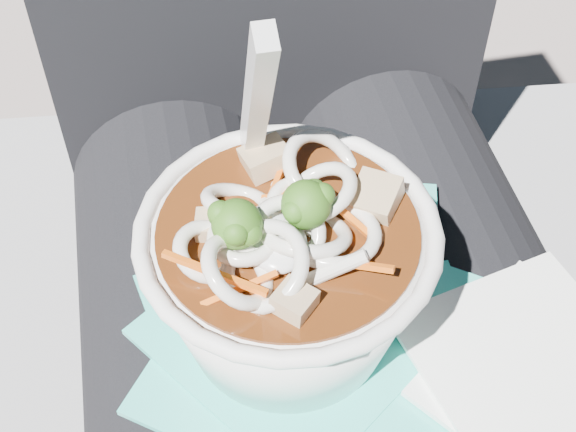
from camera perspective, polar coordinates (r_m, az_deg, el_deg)
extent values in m
cube|color=gray|center=(0.88, 0.55, -13.37)|extent=(1.05, 0.61, 0.42)
cylinder|color=black|center=(0.55, -5.45, -14.33)|extent=(0.16, 0.48, 0.16)
cylinder|color=black|center=(0.58, 13.01, -10.77)|extent=(0.16, 0.48, 0.16)
cube|color=#2EC0B0|center=(0.48, -0.38, -8.13)|extent=(0.17, 0.17, 0.00)
cube|color=#2EC0B0|center=(0.45, 3.67, -14.89)|extent=(0.19, 0.20, 0.00)
cube|color=#2EC0B0|center=(0.49, 2.26, -5.80)|extent=(0.20, 0.23, 0.00)
cube|color=#2EC0B0|center=(0.46, 2.82, -9.36)|extent=(0.24, 0.24, 0.00)
cube|color=#2EC0B0|center=(0.47, 0.18, -8.22)|extent=(0.19, 0.19, 0.00)
cube|color=white|center=(0.47, 18.57, -11.39)|extent=(0.17, 0.17, 0.00)
cube|color=white|center=(0.47, 16.62, -9.84)|extent=(0.14, 0.14, 0.00)
torus|color=white|center=(0.40, 0.00, -1.13)|extent=(0.16, 0.16, 0.01)
cylinder|color=#3F1B09|center=(0.40, 0.00, -1.41)|extent=(0.13, 0.13, 0.01)
torus|color=silver|center=(0.42, 2.44, 3.33)|extent=(0.05, 0.05, 0.04)
torus|color=silver|center=(0.39, 3.25, -1.26)|extent=(0.07, 0.07, 0.01)
torus|color=silver|center=(0.41, 0.70, 0.50)|extent=(0.05, 0.05, 0.03)
torus|color=silver|center=(0.40, -0.09, -0.97)|extent=(0.05, 0.05, 0.03)
torus|color=silver|center=(0.39, 0.73, -2.49)|extent=(0.04, 0.04, 0.03)
torus|color=silver|center=(0.39, 1.16, -1.18)|extent=(0.07, 0.06, 0.03)
torus|color=silver|center=(0.37, -1.72, -3.58)|extent=(0.06, 0.07, 0.04)
torus|color=silver|center=(0.39, -0.11, -1.30)|extent=(0.05, 0.05, 0.04)
torus|color=silver|center=(0.39, -3.16, -1.53)|extent=(0.05, 0.05, 0.01)
torus|color=silver|center=(0.39, -5.76, -2.55)|extent=(0.05, 0.05, 0.03)
torus|color=silver|center=(0.40, 2.32, 1.70)|extent=(0.05, 0.05, 0.03)
torus|color=silver|center=(0.40, -3.59, 0.98)|extent=(0.04, 0.04, 0.03)
torus|color=silver|center=(0.37, -3.58, -3.96)|extent=(0.05, 0.06, 0.04)
cylinder|color=silver|center=(0.40, 0.41, 1.05)|extent=(0.02, 0.04, 0.02)
cylinder|color=silver|center=(0.38, 3.42, -3.76)|extent=(0.03, 0.01, 0.02)
cylinder|color=silver|center=(0.39, -3.06, -1.41)|extent=(0.04, 0.03, 0.02)
cylinder|color=#79A14E|center=(0.39, 1.26, -0.35)|extent=(0.01, 0.01, 0.01)
sphere|color=#225313|center=(0.38, 1.29, 0.82)|extent=(0.02, 0.02, 0.02)
sphere|color=#225313|center=(0.38, 0.52, 0.35)|extent=(0.01, 0.01, 0.01)
sphere|color=#225313|center=(0.38, 2.47, 1.49)|extent=(0.01, 0.01, 0.01)
sphere|color=#225313|center=(0.39, 1.83, 1.79)|extent=(0.01, 0.01, 0.01)
sphere|color=#225313|center=(0.39, 1.34, 1.74)|extent=(0.01, 0.01, 0.01)
cylinder|color=#79A14E|center=(0.39, -3.57, -1.73)|extent=(0.01, 0.01, 0.01)
sphere|color=#225313|center=(0.38, -3.65, -0.57)|extent=(0.02, 0.02, 0.02)
sphere|color=#225313|center=(0.38, -4.80, 0.05)|extent=(0.01, 0.01, 0.01)
sphere|color=#225313|center=(0.38, -4.85, 0.21)|extent=(0.01, 0.01, 0.01)
sphere|color=#225313|center=(0.37, -2.77, -1.21)|extent=(0.01, 0.01, 0.01)
sphere|color=#225313|center=(0.37, -3.74, -1.21)|extent=(0.01, 0.01, 0.01)
cube|color=orange|center=(0.40, -1.97, -0.46)|extent=(0.04, 0.03, 0.01)
cube|color=orange|center=(0.38, 4.01, -3.34)|extent=(0.04, 0.03, 0.01)
cube|color=orange|center=(0.42, -0.51, 3.14)|extent=(0.02, 0.03, 0.01)
cube|color=orange|center=(0.37, -5.25, -4.07)|extent=(0.05, 0.03, 0.01)
cube|color=orange|center=(0.40, 4.18, 0.09)|extent=(0.03, 0.03, 0.01)
cube|color=orange|center=(0.40, 0.51, 1.40)|extent=(0.03, 0.02, 0.01)
cube|color=orange|center=(0.37, -3.47, -5.22)|extent=(0.04, 0.01, 0.01)
cube|color=orange|center=(0.39, -2.34, -1.13)|extent=(0.04, 0.01, 0.01)
cube|color=tan|center=(0.41, 6.25, 1.27)|extent=(0.03, 0.03, 0.02)
cube|color=tan|center=(0.42, -1.59, 4.11)|extent=(0.03, 0.03, 0.02)
cube|color=tan|center=(0.40, -5.54, -0.68)|extent=(0.02, 0.02, 0.01)
cube|color=tan|center=(0.37, 0.46, -6.07)|extent=(0.02, 0.02, 0.01)
ellipsoid|color=silver|center=(0.39, -0.83, -1.85)|extent=(0.03, 0.04, 0.01)
cube|color=silver|center=(0.38, -2.23, 8.16)|extent=(0.01, 0.07, 0.12)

